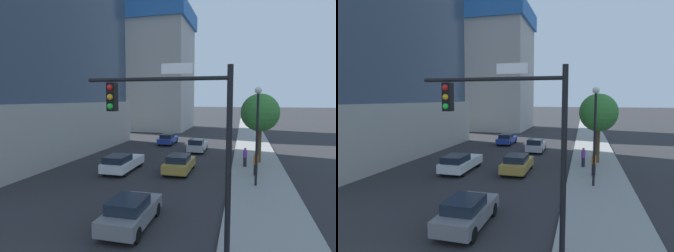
{
  "view_description": "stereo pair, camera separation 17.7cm",
  "coord_description": "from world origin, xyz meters",
  "views": [
    {
      "loc": [
        7.27,
        -5.1,
        5.8
      ],
      "look_at": [
        1.54,
        16.58,
        3.66
      ],
      "focal_mm": 30.69,
      "sensor_mm": 36.0,
      "label": 1
    },
    {
      "loc": [
        7.44,
        -5.05,
        5.8
      ],
      "look_at": [
        1.54,
        16.58,
        3.66
      ],
      "focal_mm": 30.69,
      "sensor_mm": 36.0,
      "label": 2
    }
  ],
  "objects": [
    {
      "name": "sidewalk",
      "position": [
        8.48,
        20.0,
        0.07
      ],
      "size": [
        4.13,
        120.0,
        0.15
      ],
      "primitive_type": "cube",
      "color": "gray",
      "rests_on": "ground"
    },
    {
      "name": "traffic_light_pole",
      "position": [
        5.07,
        4.66,
        4.84
      ],
      "size": [
        5.29,
        0.48,
        6.87
      ],
      "color": "black",
      "rests_on": "sidewalk"
    },
    {
      "name": "car_white",
      "position": [
        -2.02,
        15.71,
        0.73
      ],
      "size": [
        1.89,
        4.76,
        1.45
      ],
      "color": "silver",
      "rests_on": "ground"
    },
    {
      "name": "street_tree",
      "position": [
        8.66,
        21.35,
        4.56
      ],
      "size": [
        3.35,
        3.35,
        6.11
      ],
      "color": "brown",
      "rests_on": "sidewalk"
    },
    {
      "name": "pedestrian_orange_shirt",
      "position": [
        8.21,
        16.62,
        1.03
      ],
      "size": [
        0.34,
        0.34,
        1.72
      ],
      "color": "black",
      "rests_on": "sidewalk"
    },
    {
      "name": "construction_building",
      "position": [
        -10.57,
        48.08,
        12.52
      ],
      "size": [
        16.39,
        19.72,
        31.99
      ],
      "color": "#B2AFA8",
      "rests_on": "ground"
    },
    {
      "name": "street_lamp",
      "position": [
        8.13,
        14.06,
        4.28
      ],
      "size": [
        0.44,
        0.44,
        6.4
      ],
      "color": "black",
      "rests_on": "sidewalk"
    },
    {
      "name": "pedestrian_purple_shirt",
      "position": [
        7.46,
        19.31,
        0.95
      ],
      "size": [
        0.34,
        0.34,
        1.59
      ],
      "color": "black",
      "rests_on": "sidewalk"
    },
    {
      "name": "car_silver",
      "position": [
        2.44,
        25.69,
        0.71
      ],
      "size": [
        1.76,
        4.0,
        1.49
      ],
      "color": "#B7B7BC",
      "rests_on": "ground"
    },
    {
      "name": "car_blue",
      "position": [
        -2.02,
        29.92,
        0.67
      ],
      "size": [
        1.76,
        4.15,
        1.33
      ],
      "color": "#233D9E",
      "rests_on": "ground"
    },
    {
      "name": "car_gold",
      "position": [
        2.44,
        16.61,
        0.72
      ],
      "size": [
        1.87,
        4.25,
        1.43
      ],
      "color": "#AD8938",
      "rests_on": "ground"
    },
    {
      "name": "car_gray",
      "position": [
        2.44,
        6.58,
        0.71
      ],
      "size": [
        1.74,
        4.06,
        1.41
      ],
      "color": "slate",
      "rests_on": "ground"
    }
  ]
}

